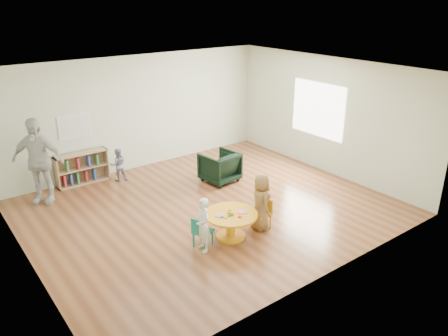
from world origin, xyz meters
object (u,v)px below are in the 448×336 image
Objects in this scene: bookshelf at (81,168)px; child_left at (203,225)px; armchair at (220,167)px; toddler at (118,165)px; activity_table at (231,221)px; child_right at (261,202)px; adult_caretaker at (38,161)px; kid_chair_left at (202,231)px; kid_chair_right at (263,212)px.

child_left is (0.62, -4.11, 0.12)m from bookshelf.
armchair is 2.38m from toddler.
activity_table is at bearing 103.91° from child_left.
child_right is 1.38× the size of toddler.
adult_caretaker is (-1.76, -0.09, 0.52)m from toddler.
activity_table is at bearing 100.97° from child_right.
activity_table is 4.24m from bookshelf.
kid_chair_left is 0.51× the size of child_right.
armchair reaches higher than kid_chair_left.
kid_chair_right reaches higher than kid_chair_left.
child_right reaches higher than kid_chair_left.
bookshelf is 3.22m from armchair.
kid_chair_left reaches higher than activity_table.
kid_chair_right is 4.56m from bookshelf.
kid_chair_right is (0.73, -0.05, -0.03)m from activity_table.
child_right reaches higher than child_left.
bookshelf is 1.25m from adult_caretaker.
kid_chair_right is 0.52× the size of child_right.
child_left reaches higher than toddler.
child_right reaches higher than bookshelf.
kid_chair_right is 4.75m from adult_caretaker.
toddler is at bearing -173.11° from child_left.
armchair is 0.81× the size of child_left.
toddler is 1.84m from adult_caretaker.
bookshelf is 0.84m from toddler.
toddler is (0.09, 3.60, 0.10)m from kid_chair_left.
kid_chair_right is at bearing 122.91° from toddler.
activity_table is 0.80× the size of bookshelf.
child_right is (1.91, -4.12, 0.18)m from bookshelf.
bookshelf is 1.51× the size of toddler.
child_left is at bearing -81.42° from bookshelf.
child_right is at bearing 63.35° from kid_chair_left.
child_left is at bearing 102.40° from toddler.
adult_caretaker is at bearing 17.21° from toddler.
kid_chair_left is 0.70× the size of toddler.
adult_caretaker is at bearing -146.87° from child_left.
kid_chair_right is 0.26m from child_right.
toddler is at bearing -44.71° from armchair.
child_right is (1.25, -0.12, 0.25)m from kid_chair_left.
child_right reaches higher than armchair.
bookshelf is at bearing -41.97° from armchair.
bookshelf is 1.10× the size of child_right.
activity_table is 4.28m from adult_caretaker.
bookshelf reaches higher than activity_table.
child_left is (-1.37, -0.01, 0.18)m from kid_chair_right.
armchair is 0.42× the size of adult_caretaker.
child_right is at bearing -65.14° from bookshelf.
kid_chair_right is (1.33, -0.11, 0.01)m from kid_chair_left.
adult_caretaker is (-1.68, 3.52, 0.62)m from kid_chair_left.
kid_chair_right is at bearing 64.43° from kid_chair_left.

